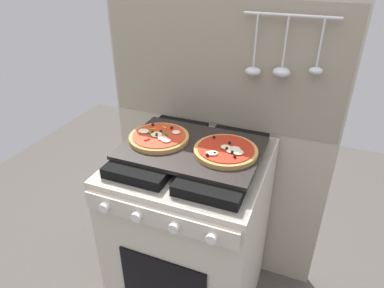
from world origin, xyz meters
name	(u,v)px	position (x,y,z in m)	size (l,w,h in m)	color
kitchen_backsplash	(218,138)	(0.00, 0.33, 0.79)	(1.10, 0.09, 1.55)	#B2A893
stove	(192,234)	(0.00, 0.00, 0.45)	(0.60, 0.64, 0.90)	beige
baking_tray	(192,148)	(0.00, 0.00, 0.91)	(0.54, 0.38, 0.02)	black
pizza_left	(159,137)	(-0.15, 0.00, 0.93)	(0.24, 0.24, 0.03)	#C18947
pizza_right	(226,151)	(0.14, 0.00, 0.93)	(0.24, 0.24, 0.03)	#C18947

